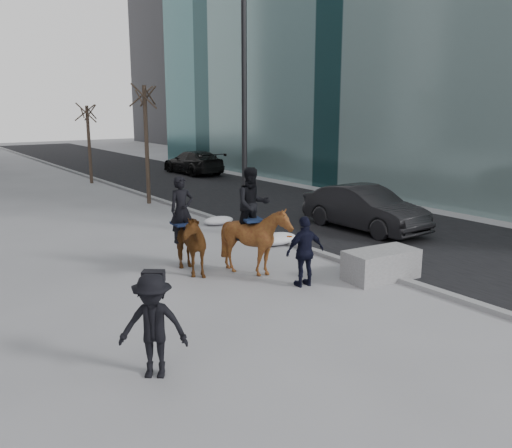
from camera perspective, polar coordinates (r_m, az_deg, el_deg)
ground at (r=12.84m, az=3.09°, el=-7.50°), size 120.00×120.00×0.00m
road at (r=24.66m, az=1.65°, el=2.23°), size 8.00×90.00×0.01m
curb at (r=22.54m, az=-6.56°, el=1.32°), size 0.25×90.00×0.12m
planter at (r=14.25m, az=13.03°, el=-4.18°), size 1.98×1.12×0.76m
car_near at (r=19.57m, az=11.35°, el=1.63°), size 1.79×4.83×1.58m
car_far at (r=35.35m, az=-6.62°, el=6.48°), size 2.23×5.24×1.51m
tree_near at (r=24.73m, az=-11.47°, el=8.76°), size 1.20×1.20×5.79m
tree_far at (r=32.19m, az=-17.18°, el=8.39°), size 1.20×1.20×4.82m
mounted_left at (r=14.34m, az=-7.51°, el=-1.47°), size 1.06×2.05×2.57m
mounted_right at (r=14.08m, az=-0.10°, el=-0.90°), size 1.90×2.02×2.81m
feeder at (r=13.27m, az=5.17°, el=-2.90°), size 1.08×0.93×1.75m
camera_crew at (r=9.06m, az=-10.78°, el=-10.45°), size 1.30×1.20×1.75m
lamppost at (r=18.10m, az=-1.14°, el=14.40°), size 0.25×1.04×9.09m
snow_piles at (r=18.36m, az=-0.24°, el=-0.80°), size 1.43×4.43×0.36m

